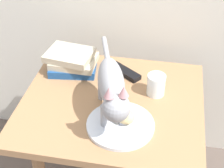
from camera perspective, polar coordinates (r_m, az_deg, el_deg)
side_table at (r=1.36m, az=0.00°, el=-5.79°), size 0.69×0.61×0.60m
plate at (r=1.19m, az=1.40°, el=-6.84°), size 0.24×0.24×0.01m
bread_roll at (r=1.18m, az=2.04°, el=-5.30°), size 0.10×0.09×0.05m
cat at (r=1.15m, az=0.00°, el=-0.56°), size 0.18×0.46×0.23m
book_stack at (r=1.45m, az=-6.63°, el=3.78°), size 0.22×0.17×0.09m
candle_jar at (r=1.32m, az=7.34°, el=-0.29°), size 0.07×0.07×0.08m
tv_remote at (r=1.44m, az=2.14°, el=2.04°), size 0.15×0.12×0.02m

